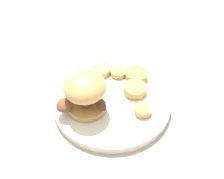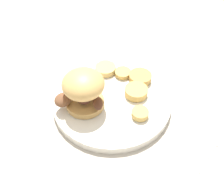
# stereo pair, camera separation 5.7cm
# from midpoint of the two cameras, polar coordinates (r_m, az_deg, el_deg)

# --- Properties ---
(ground_plane) EXTENTS (4.00, 4.00, 0.00)m
(ground_plane) POSITION_cam_midpoint_polar(r_m,az_deg,el_deg) (0.61, 2.71, -3.13)
(ground_plane) COLOR #B2A899
(dinner_plate) EXTENTS (0.27, 0.27, 0.02)m
(dinner_plate) POSITION_cam_midpoint_polar(r_m,az_deg,el_deg) (0.60, 2.74, -2.42)
(dinner_plate) COLOR white
(dinner_plate) RESTS_ON ground_plane
(sandwich) EXTENTS (0.12, 0.09, 0.09)m
(sandwich) POSITION_cam_midpoint_polar(r_m,az_deg,el_deg) (0.54, -3.36, -0.19)
(sandwich) COLOR tan
(sandwich) RESTS_ON dinner_plate
(potato_round_0) EXTENTS (0.05, 0.05, 0.02)m
(potato_round_0) POSITION_cam_midpoint_polar(r_m,az_deg,el_deg) (0.60, 8.03, -0.56)
(potato_round_0) COLOR tan
(potato_round_0) RESTS_ON dinner_plate
(potato_round_1) EXTENTS (0.05, 0.05, 0.01)m
(potato_round_1) POSITION_cam_midpoint_polar(r_m,az_deg,el_deg) (0.65, 1.53, 4.45)
(potato_round_1) COLOR #DBB766
(potato_round_1) RESTS_ON dinner_plate
(potato_round_2) EXTENTS (0.05, 0.05, 0.02)m
(potato_round_2) POSITION_cam_midpoint_polar(r_m,az_deg,el_deg) (0.63, 8.75, 2.49)
(potato_round_2) COLOR tan
(potato_round_2) RESTS_ON dinner_plate
(potato_round_3) EXTENTS (0.04, 0.04, 0.01)m
(potato_round_3) POSITION_cam_midpoint_polar(r_m,az_deg,el_deg) (0.64, 4.94, 3.48)
(potato_round_3) COLOR tan
(potato_round_3) RESTS_ON dinner_plate
(potato_round_4) EXTENTS (0.04, 0.04, 0.01)m
(potato_round_4) POSITION_cam_midpoint_polar(r_m,az_deg,el_deg) (0.56, 9.09, -5.33)
(potato_round_4) COLOR tan
(potato_round_4) RESTS_ON dinner_plate
(fork) EXTENTS (0.15, 0.13, 0.00)m
(fork) POSITION_cam_midpoint_polar(r_m,az_deg,el_deg) (0.57, 22.58, -13.09)
(fork) COLOR silver
(fork) RESTS_ON ground_plane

